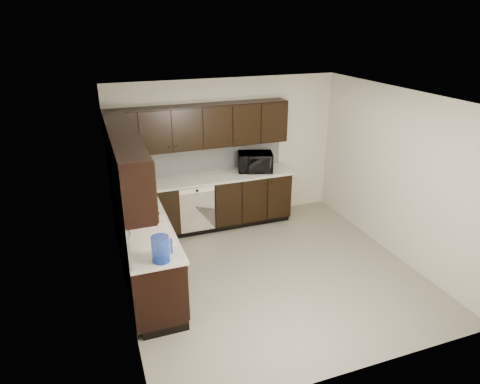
% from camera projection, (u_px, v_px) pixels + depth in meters
% --- Properties ---
extents(floor, '(4.00, 4.00, 0.00)m').
position_uv_depth(floor, '(271.00, 272.00, 6.17)').
color(floor, gray).
rests_on(floor, ground).
extents(ceiling, '(4.00, 4.00, 0.00)m').
position_uv_depth(ceiling, '(277.00, 98.00, 5.22)').
color(ceiling, white).
rests_on(ceiling, wall_back).
extents(wall_back, '(4.00, 0.02, 2.50)m').
position_uv_depth(wall_back, '(226.00, 151.00, 7.43)').
color(wall_back, beige).
rests_on(wall_back, floor).
extents(wall_left, '(0.02, 4.00, 2.50)m').
position_uv_depth(wall_left, '(119.00, 214.00, 5.06)').
color(wall_left, beige).
rests_on(wall_left, floor).
extents(wall_right, '(0.02, 4.00, 2.50)m').
position_uv_depth(wall_right, '(397.00, 175.00, 6.33)').
color(wall_right, beige).
rests_on(wall_right, floor).
extents(wall_front, '(4.00, 0.02, 2.50)m').
position_uv_depth(wall_front, '(362.00, 269.00, 3.96)').
color(wall_front, beige).
rests_on(wall_front, floor).
extents(lower_cabinets, '(3.00, 2.80, 0.90)m').
position_uv_depth(lower_cabinets, '(184.00, 225.00, 6.66)').
color(lower_cabinets, black).
rests_on(lower_cabinets, floor).
extents(countertop, '(3.03, 2.83, 0.04)m').
position_uv_depth(countertop, '(182.00, 195.00, 6.46)').
color(countertop, beige).
rests_on(countertop, lower_cabinets).
extents(backsplash, '(3.00, 2.80, 0.48)m').
position_uv_depth(backsplash, '(164.00, 176.00, 6.48)').
color(backsplash, '#B8B7B3').
rests_on(backsplash, countertop).
extents(upper_cabinets, '(3.00, 2.80, 0.70)m').
position_uv_depth(upper_cabinets, '(171.00, 139.00, 6.19)').
color(upper_cabinets, black).
rests_on(upper_cabinets, wall_back).
extents(dishwasher, '(0.58, 0.04, 0.78)m').
position_uv_depth(dishwasher, '(197.00, 207.00, 6.96)').
color(dishwasher, '#F3E3C7').
rests_on(dishwasher, lower_cabinets).
extents(sink, '(0.54, 0.82, 0.42)m').
position_uv_depth(sink, '(149.00, 238.00, 5.29)').
color(sink, '#F3E3C7').
rests_on(sink, countertop).
extents(microwave, '(0.68, 0.56, 0.32)m').
position_uv_depth(microwave, '(255.00, 162.00, 7.36)').
color(microwave, black).
rests_on(microwave, countertop).
extents(soap_bottle_a, '(0.10, 0.10, 0.19)m').
position_uv_depth(soap_bottle_a, '(153.00, 208.00, 5.74)').
color(soap_bottle_a, gray).
rests_on(soap_bottle_a, countertop).
extents(soap_bottle_b, '(0.12, 0.12, 0.23)m').
position_uv_depth(soap_bottle_b, '(128.00, 198.00, 6.02)').
color(soap_bottle_b, gray).
rests_on(soap_bottle_b, countertop).
extents(toaster_oven, '(0.36, 0.27, 0.22)m').
position_uv_depth(toaster_oven, '(127.00, 181.00, 6.66)').
color(toaster_oven, silver).
rests_on(toaster_oven, countertop).
extents(storage_bin, '(0.53, 0.46, 0.18)m').
position_uv_depth(storage_bin, '(131.00, 189.00, 6.41)').
color(storage_bin, silver).
rests_on(storage_bin, countertop).
extents(blue_pitcher, '(0.25, 0.25, 0.30)m').
position_uv_depth(blue_pitcher, '(161.00, 249.00, 4.62)').
color(blue_pitcher, '#102D9B').
rests_on(blue_pitcher, countertop).
extents(teal_tumbler, '(0.10, 0.10, 0.21)m').
position_uv_depth(teal_tumbler, '(153.00, 198.00, 6.02)').
color(teal_tumbler, '#0C8C84').
rests_on(teal_tumbler, countertop).
extents(paper_towel_roll, '(0.13, 0.13, 0.27)m').
position_uv_depth(paper_towel_roll, '(145.00, 190.00, 6.22)').
color(paper_towel_roll, silver).
rests_on(paper_towel_roll, countertop).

